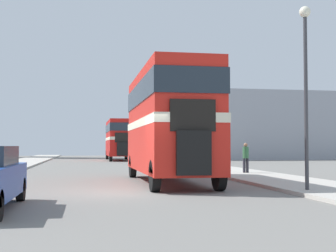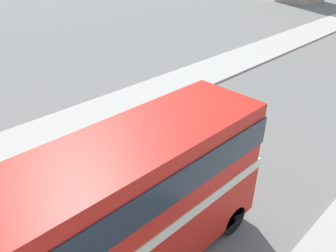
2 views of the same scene
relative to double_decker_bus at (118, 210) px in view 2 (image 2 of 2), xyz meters
The scene contains 1 object.
double_decker_bus is the anchor object (origin of this frame).
Camera 2 is at (7.20, 0.49, 8.54)m, focal length 35.00 mm.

